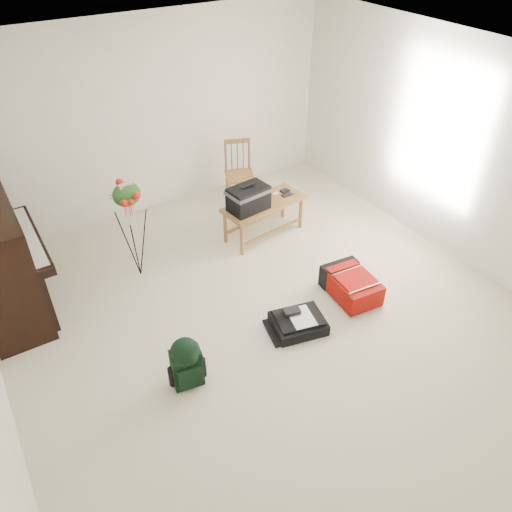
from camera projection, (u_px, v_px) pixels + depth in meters
floor at (268, 318)px, 5.21m from camera, size 5.00×5.50×0.01m
ceiling at (272, 75)px, 3.71m from camera, size 5.00×5.50×0.01m
wall_back at (151, 118)px, 6.33m from camera, size 5.00×0.04×2.50m
wall_right at (458, 153)px, 5.52m from camera, size 0.04×5.50×2.50m
piano at (0, 261)px, 5.02m from camera, size 0.71×1.50×1.25m
bench at (252, 199)px, 6.03m from camera, size 1.11×0.55×0.82m
dining_chair at (238, 174)px, 6.88m from camera, size 0.49×0.49×0.87m
red_suitcase at (348, 283)px, 5.45m from camera, size 0.48×0.67×0.27m
black_duffel at (298, 322)px, 5.05m from camera, size 0.60×0.52×0.22m
green_backpack at (186, 361)px, 4.36m from camera, size 0.29×0.27×0.53m
flower_stand at (133, 231)px, 5.44m from camera, size 0.44×0.44×1.23m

